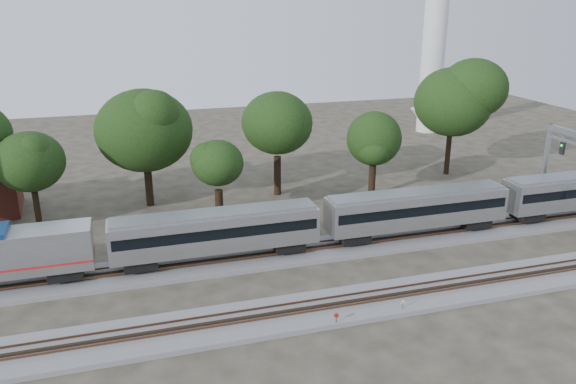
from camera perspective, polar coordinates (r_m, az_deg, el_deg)
The scene contains 14 objects.
ground at distance 45.71m, azimuth -0.83°, elevation -9.95°, with size 160.00×160.00×0.00m, color #383328.
track_far at distance 50.78m, azimuth -2.68°, elevation -6.59°, with size 160.00×5.00×0.73m.
track_near at distance 42.29m, azimuth 0.67°, elevation -12.23°, with size 160.00×5.00×0.73m.
train at distance 60.20m, azimuth 21.16°, elevation -0.56°, with size 112.48×3.21×4.74m.
switch_stand_red at distance 40.87m, azimuth 4.93°, elevation -12.66°, with size 0.35×0.16×1.14m.
switch_stand_white at distance 43.25m, azimuth 11.59°, elevation -11.17°, with size 0.34×0.06×1.06m.
switch_lever at distance 43.34m, azimuth 10.57°, elevation -11.84°, with size 0.50×0.30×0.30m, color #512D19.
signal_gantry at distance 64.02m, azimuth 26.97°, elevation 3.22°, with size 0.66×7.86×9.55m.
tree_2 at distance 61.03m, azimuth -24.75°, elevation 2.81°, with size 7.05×7.05×9.94m.
tree_3 at distance 63.14m, azimuth -14.40°, elevation 6.05°, with size 8.75×8.75×12.34m.
tree_4 at distance 57.60m, azimuth -7.18°, elevation 2.93°, with size 6.44×6.44×9.08m.
tree_5 at distance 64.83m, azimuth -1.12°, elevation 7.01°, with size 8.79×8.79×12.40m.
tree_6 at distance 65.26m, azimuth 8.74°, elevation 5.37°, with size 7.10×7.10×10.01m.
tree_7 at distance 75.78m, azimuth 16.40°, elevation 8.75°, with size 9.76×9.76×13.77m.
Camera 1 is at (-10.73, -38.50, 22.19)m, focal length 35.00 mm.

